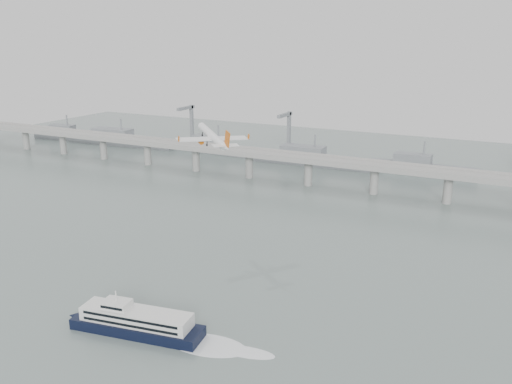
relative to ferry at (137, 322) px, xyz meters
The scene contains 5 objects.
ground 27.73m from the ferry, 69.93° to the left, with size 900.00×900.00×0.00m, color slate.
bridge 226.26m from the ferry, 87.91° to the left, with size 800.00×22.00×23.90m.
distant_fleet 325.38m from the ferry, 116.65° to the left, with size 453.00×60.90×40.00m.
ferry is the anchor object (origin of this frame).
airliner 110.63m from the ferry, 103.42° to the left, with size 37.15×34.86×11.19m.
Camera 1 is at (113.79, -167.94, 108.30)m, focal length 38.00 mm.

